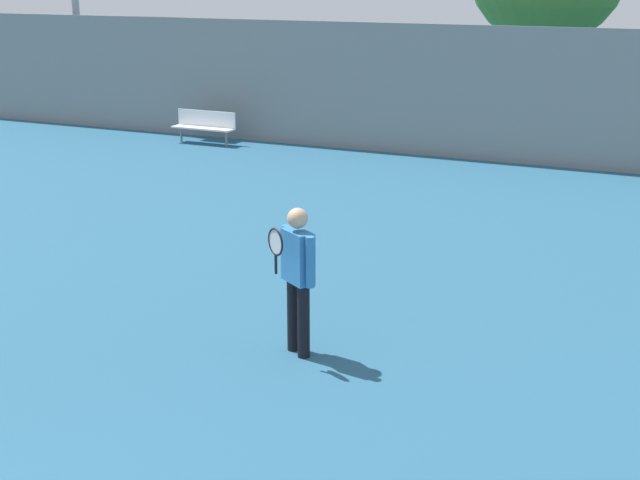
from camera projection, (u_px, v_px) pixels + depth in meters
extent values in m
cylinder|color=black|center=(293.00, 315.00, 10.16)|extent=(0.14, 0.14, 0.86)
cylinder|color=black|center=(304.00, 321.00, 9.98)|extent=(0.14, 0.14, 0.86)
cube|color=teal|center=(298.00, 257.00, 9.86)|extent=(0.46, 0.39, 0.59)
cylinder|color=teal|center=(286.00, 250.00, 10.07)|extent=(0.10, 0.10, 0.58)
cylinder|color=teal|center=(310.00, 262.00, 9.65)|extent=(0.10, 0.10, 0.58)
sphere|color=#DBAD89|center=(298.00, 218.00, 9.73)|extent=(0.23, 0.23, 0.23)
cylinder|color=black|center=(276.00, 264.00, 9.73)|extent=(0.03, 0.03, 0.22)
torus|color=black|center=(276.00, 242.00, 9.66)|extent=(0.28, 0.19, 0.31)
cylinder|color=silver|center=(276.00, 242.00, 9.66)|extent=(0.23, 0.15, 0.27)
cube|color=white|center=(203.00, 128.00, 22.51)|extent=(1.68, 0.40, 0.04)
cylinder|color=gray|center=(181.00, 134.00, 22.84)|extent=(0.06, 0.06, 0.38)
cylinder|color=gray|center=(226.00, 138.00, 22.29)|extent=(0.06, 0.06, 0.38)
cube|color=white|center=(207.00, 119.00, 22.60)|extent=(1.68, 0.04, 0.40)
cube|color=gray|center=(504.00, 95.00, 20.03)|extent=(33.26, 0.06, 3.05)
cylinder|color=brown|center=(540.00, 84.00, 23.32)|extent=(0.35, 0.35, 2.76)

